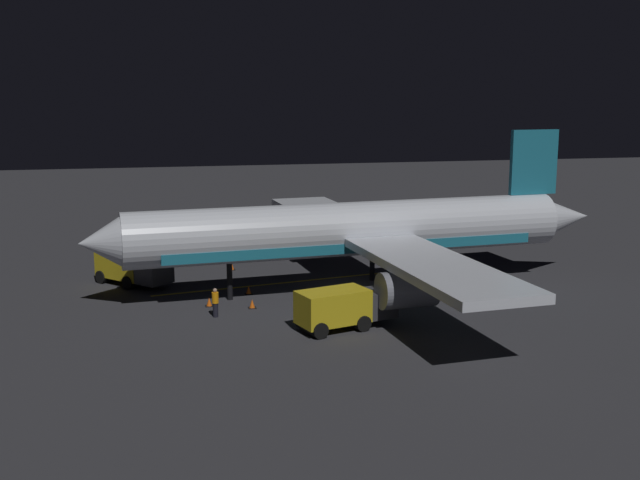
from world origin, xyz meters
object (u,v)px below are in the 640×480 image
Objects in this scene: airliner at (358,232)px; traffic_cone_under_wing at (232,267)px; baggage_truck at (131,266)px; catering_truck at (343,308)px; traffic_cone_near_left at (209,302)px; ground_crew_worker at (215,302)px; traffic_cone_near_right at (252,304)px; traffic_cone_far at (249,290)px.

airliner is 65.04× the size of traffic_cone_under_wing.
traffic_cone_under_wing is (7.64, 7.63, -3.71)m from airliner.
baggage_truck is 7.88m from traffic_cone_under_wing.
catering_truck is at bearing -137.84° from baggage_truck.
traffic_cone_near_left is at bearing -144.49° from baggage_truck.
ground_crew_worker is 3.16× the size of traffic_cone_under_wing.
traffic_cone_near_right is 3.40m from traffic_cone_far.
traffic_cone_far is at bearing -3.72° from traffic_cone_near_right.
traffic_cone_near_left is at bearing 101.48° from airliner.
ground_crew_worker is 12.33m from traffic_cone_under_wing.
traffic_cone_far is (0.36, 7.31, -3.71)m from airliner.
traffic_cone_near_right is (-7.70, -7.33, -1.04)m from baggage_truck.
ground_crew_worker is 5.51m from traffic_cone_far.
catering_truck is 3.47× the size of ground_crew_worker.
catering_truck is at bearing -140.04° from traffic_cone_near_right.
baggage_truck is at bearing 43.59° from traffic_cone_near_right.
traffic_cone_near_right is at bearing -111.35° from traffic_cone_near_left.
traffic_cone_near_left is 1.00× the size of traffic_cone_near_right.
airliner is at bearing -65.71° from ground_crew_worker.
catering_truck is 16.60m from traffic_cone_under_wing.
baggage_truck is at bearing 35.51° from traffic_cone_near_left.
baggage_truck is at bearing 60.31° from traffic_cone_far.
traffic_cone_near_right is 1.00× the size of traffic_cone_far.
ground_crew_worker is at bearing -175.72° from traffic_cone_near_left.
ground_crew_worker reaches higher than traffic_cone_near_right.
traffic_cone_far is at bearing -28.19° from ground_crew_worker.
ground_crew_worker is 3.16× the size of traffic_cone_near_right.
catering_truck is 9.41m from traffic_cone_near_left.
ground_crew_worker is at bearing 169.43° from traffic_cone_under_wing.
traffic_cone_near_right and traffic_cone_under_wing have the same top height.
catering_truck is 10.99× the size of traffic_cone_near_right.
traffic_cone_far is at bearing 25.83° from catering_truck.
baggage_truck is 3.27× the size of ground_crew_worker.
traffic_cone_near_left is at bearing 165.86° from traffic_cone_under_wing.
traffic_cone_under_wing is 1.00× the size of traffic_cone_far.
airliner is 8.92m from traffic_cone_near_right.
traffic_cone_under_wing is (15.94, 4.52, -0.93)m from catering_truck.
ground_crew_worker is at bearing 60.45° from catering_truck.
airliner is 10.93m from traffic_cone_near_left.
traffic_cone_under_wing is (2.98, -7.22, -1.04)m from baggage_truck.
traffic_cone_near_left and traffic_cone_under_wing have the same top height.
ground_crew_worker is 3.16× the size of traffic_cone_far.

